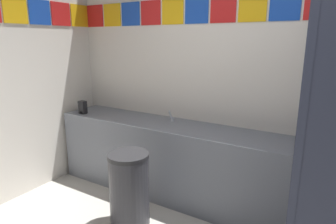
% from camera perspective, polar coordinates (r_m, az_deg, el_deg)
% --- Properties ---
extents(wall_back, '(4.38, 0.09, 2.77)m').
position_cam_1_polar(wall_back, '(3.07, 15.68, 6.95)').
color(wall_back, silver).
rests_on(wall_back, ground_plane).
extents(vanity_counter, '(2.73, 0.55, 0.84)m').
position_cam_1_polar(vanity_counter, '(3.34, -0.10, -9.19)').
color(vanity_counter, slate).
rests_on(vanity_counter, ground_plane).
extents(faucet_center, '(0.04, 0.10, 0.14)m').
position_cam_1_polar(faucet_center, '(3.26, 0.71, -1.04)').
color(faucet_center, silver).
rests_on(faucet_center, vanity_counter).
extents(soap_dispenser, '(0.09, 0.09, 0.16)m').
position_cam_1_polar(soap_dispenser, '(3.78, -16.44, 0.90)').
color(soap_dispenser, black).
rests_on(soap_dispenser, vanity_counter).
extents(trash_bin, '(0.38, 0.38, 0.73)m').
position_cam_1_polar(trash_bin, '(2.86, -7.62, -14.89)').
color(trash_bin, '#333338').
rests_on(trash_bin, ground_plane).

